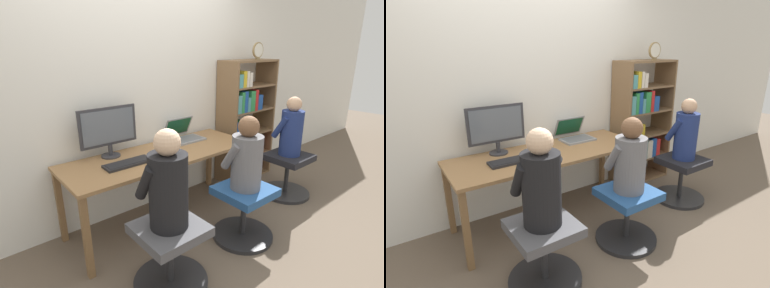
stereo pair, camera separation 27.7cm
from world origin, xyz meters
TOP-DOWN VIEW (x-y plane):
  - ground_plane at (0.00, 0.00)m, footprint 14.00×14.00m
  - wall_back at (0.00, 0.74)m, footprint 10.00×0.05m
  - desk at (0.00, 0.34)m, footprint 1.87×0.67m
  - desktop_monitor at (-0.42, 0.56)m, footprint 0.54×0.17m
  - laptop at (0.43, 0.54)m, footprint 0.35×0.34m
  - keyboard at (-0.39, 0.29)m, footprint 0.42×0.16m
  - computer_mouse_by_keyboard at (-0.11, 0.29)m, footprint 0.06×0.10m
  - office_chair_left at (-0.47, -0.41)m, footprint 0.55×0.55m
  - office_chair_right at (0.38, -0.37)m, footprint 0.55×0.55m
  - person_at_monitor at (-0.47, -0.40)m, footprint 0.33×0.32m
  - person_at_laptop at (0.38, -0.37)m, footprint 0.32×0.30m
  - bookshelf at (1.36, 0.51)m, footprint 0.76×0.34m
  - desk_clock at (1.45, 0.42)m, footprint 0.18×0.03m
  - office_chair_side at (1.41, -0.15)m, footprint 0.55×0.55m
  - person_near_shelf at (1.41, -0.14)m, footprint 0.30×0.30m

SIDE VIEW (x-z plane):
  - ground_plane at x=0.00m, z-range 0.00..0.00m
  - office_chair_left at x=-0.47m, z-range 0.02..0.52m
  - office_chair_right at x=0.38m, z-range 0.02..0.52m
  - office_chair_side at x=1.41m, z-range 0.02..0.52m
  - desk at x=0.00m, z-range 0.29..1.00m
  - bookshelf at x=1.36m, z-range -0.05..1.46m
  - keyboard at x=-0.39m, z-range 0.71..0.74m
  - computer_mouse_by_keyboard at x=-0.11m, z-range 0.71..0.75m
  - laptop at x=0.43m, z-range 0.65..0.88m
  - person_at_laptop at x=0.38m, z-range 0.46..1.10m
  - person_near_shelf at x=1.41m, z-range 0.46..1.12m
  - person_at_monitor at x=-0.47m, z-range 0.46..1.15m
  - desktop_monitor at x=-0.42m, z-range 0.74..1.20m
  - wall_back at x=0.00m, z-range 0.00..2.60m
  - desk_clock at x=1.45m, z-range 1.52..1.72m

